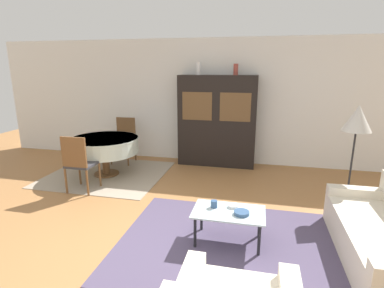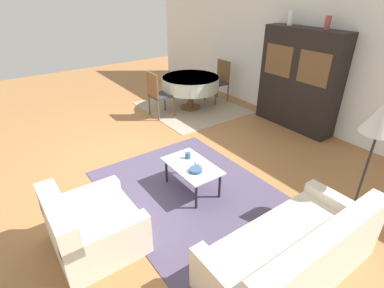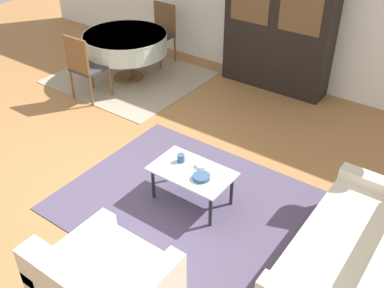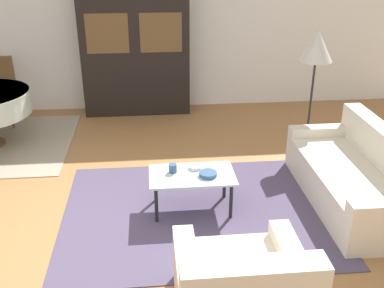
{
  "view_description": "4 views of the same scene",
  "coord_description": "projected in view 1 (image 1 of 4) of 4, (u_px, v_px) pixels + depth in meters",
  "views": [
    {
      "loc": [
        1.19,
        -2.93,
        2.09
      ],
      "look_at": [
        0.2,
        1.4,
        0.95
      ],
      "focal_mm": 28.0,
      "sensor_mm": 36.0,
      "label": 1
    },
    {
      "loc": [
        3.74,
        -1.69,
        2.65
      ],
      "look_at": [
        0.89,
        0.36,
        0.75
      ],
      "focal_mm": 28.0,
      "sensor_mm": 36.0,
      "label": 2
    },
    {
      "loc": [
        3.05,
        -2.63,
        3.26
      ],
      "look_at": [
        0.89,
        0.36,
        0.75
      ],
      "focal_mm": 42.0,
      "sensor_mm": 36.0,
      "label": 3
    },
    {
      "loc": [
        0.5,
        -3.6,
        2.57
      ],
      "look_at": [
        0.89,
        0.36,
        0.75
      ],
      "focal_mm": 42.0,
      "sensor_mm": 36.0,
      "label": 4
    }
  ],
  "objects": [
    {
      "name": "wall_back",
      "position": [
        206.0,
        102.0,
        6.63
      ],
      "size": [
        10.0,
        0.06,
        2.7
      ],
      "color": "white",
      "rests_on": "ground_plane"
    },
    {
      "name": "cup",
      "position": [
        214.0,
        204.0,
        3.68
      ],
      "size": [
        0.08,
        0.08,
        0.09
      ],
      "color": "#33517A",
      "rests_on": "coffee_table"
    },
    {
      "name": "dining_chair_far",
      "position": [
        124.0,
        138.0,
        6.7
      ],
      "size": [
        0.44,
        0.44,
        0.99
      ],
      "rotation": [
        0.0,
        0.0,
        3.14
      ],
      "color": "brown",
      "rests_on": "dining_rug"
    },
    {
      "name": "vase_short",
      "position": [
        236.0,
        69.0,
        6.07
      ],
      "size": [
        0.1,
        0.1,
        0.23
      ],
      "color": "#9E4238",
      "rests_on": "display_cabinet"
    },
    {
      "name": "area_rug",
      "position": [
        231.0,
        245.0,
        3.63
      ],
      "size": [
        2.73,
        2.12,
        0.01
      ],
      "color": "#4C425B",
      "rests_on": "ground_plane"
    },
    {
      "name": "bowl_small",
      "position": [
        233.0,
        206.0,
        3.68
      ],
      "size": [
        0.13,
        0.13,
        0.03
      ],
      "color": "white",
      "rests_on": "coffee_table"
    },
    {
      "name": "ground_plane",
      "position": [
        149.0,
        249.0,
        3.54
      ],
      "size": [
        14.0,
        14.0,
        0.0
      ],
      "primitive_type": "plane",
      "color": "#9E6B3D"
    },
    {
      "name": "coffee_table",
      "position": [
        229.0,
        215.0,
        3.6
      ],
      "size": [
        0.86,
        0.52,
        0.41
      ],
      "color": "black",
      "rests_on": "area_rug"
    },
    {
      "name": "display_cabinet",
      "position": [
        217.0,
        121.0,
        6.42
      ],
      "size": [
        1.65,
        0.43,
        1.94
      ],
      "color": "black",
      "rests_on": "ground_plane"
    },
    {
      "name": "dining_rug",
      "position": [
        108.0,
        174.0,
        6.03
      ],
      "size": [
        2.24,
        2.03,
        0.01
      ],
      "color": "gray",
      "rests_on": "ground_plane"
    },
    {
      "name": "floor_lamp",
      "position": [
        357.0,
        122.0,
        4.24
      ],
      "size": [
        0.4,
        0.4,
        1.58
      ],
      "color": "black",
      "rests_on": "ground_plane"
    },
    {
      "name": "vase_tall",
      "position": [
        199.0,
        69.0,
        6.23
      ],
      "size": [
        0.1,
        0.1,
        0.26
      ],
      "color": "white",
      "rests_on": "display_cabinet"
    },
    {
      "name": "bowl",
      "position": [
        242.0,
        213.0,
        3.5
      ],
      "size": [
        0.18,
        0.18,
        0.04
      ],
      "color": "#33517A",
      "rests_on": "coffee_table"
    },
    {
      "name": "dining_table",
      "position": [
        105.0,
        145.0,
        5.86
      ],
      "size": [
        1.32,
        1.32,
        0.75
      ],
      "color": "brown",
      "rests_on": "dining_rug"
    },
    {
      "name": "dining_chair_near",
      "position": [
        79.0,
        161.0,
        5.03
      ],
      "size": [
        0.44,
        0.44,
        0.99
      ],
      "color": "brown",
      "rests_on": "dining_rug"
    }
  ]
}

